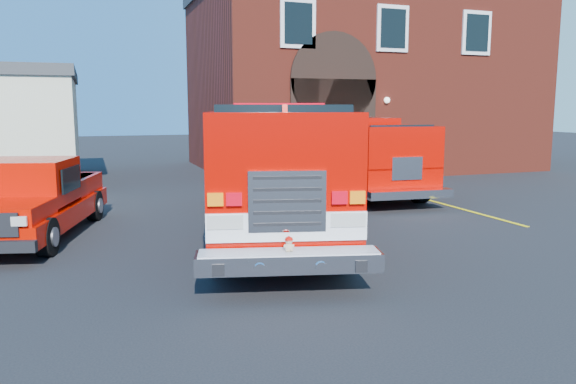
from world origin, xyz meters
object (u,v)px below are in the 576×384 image
object	(u,v)px
fire_engine	(269,166)
secondary_truck	(357,152)
pickup_truck	(34,200)
fire_station	(357,80)

from	to	relation	value
fire_engine	secondary_truck	bearing A→B (deg)	46.24
fire_engine	pickup_truck	bearing A→B (deg)	167.76
fire_station	secondary_truck	bearing A→B (deg)	-116.34
pickup_truck	secondary_truck	bearing A→B (deg)	21.02
fire_engine	pickup_truck	distance (m)	5.37
pickup_truck	secondary_truck	xyz separation A→B (m)	(9.95, 3.82, 0.55)
fire_engine	secondary_truck	xyz separation A→B (m)	(4.74, 4.95, -0.15)
fire_station	secondary_truck	world-z (taller)	fire_station
fire_station	fire_engine	xyz separation A→B (m)	(-8.58, -12.70, -2.71)
pickup_truck	fire_engine	bearing A→B (deg)	-12.24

